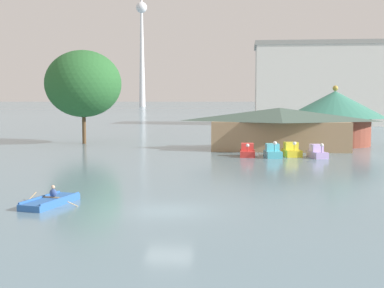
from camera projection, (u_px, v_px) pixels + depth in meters
ground_plane at (169, 211)px, 27.72m from camera, size 2000.00×2000.00×0.00m
rowboat_with_rower at (50, 201)px, 29.34m from camera, size 3.73×4.30×1.52m
pedal_boat_red at (247, 151)px, 53.91m from camera, size 1.52×2.75×1.43m
pedal_boat_cyan at (273, 152)px, 53.02m from camera, size 1.85×2.79×1.76m
pedal_boat_yellow at (291, 151)px, 54.12m from camera, size 2.03×2.90×1.62m
pedal_boat_lavender at (317, 152)px, 52.75m from camera, size 1.98×2.77×1.56m
boathouse at (279, 128)px, 60.87m from camera, size 16.77×7.81×4.92m
green_roof_pavilion at (335, 114)px, 66.51m from camera, size 12.77×12.77×7.66m
shoreline_tree_tall_left at (83, 84)px, 68.66m from camera, size 10.04×10.04×12.35m
background_building_block at (334, 84)px, 118.69m from camera, size 36.06×14.37×18.62m
distant_broadcast_tower at (142, 25)px, 385.40m from camera, size 8.10×8.10×135.49m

